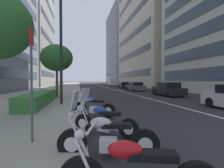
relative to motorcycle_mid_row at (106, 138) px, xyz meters
name	(u,v)px	position (x,y,z in m)	size (l,w,h in m)	color
sidewalk_right_plaza	(57,89)	(28.28, 4.72, -0.37)	(160.00, 8.66, 0.15)	gray
lane_centre_stripe	(107,88)	(33.28, -5.75, -0.44)	(110.00, 0.16, 0.01)	silver
motorcycle_mid_row	(106,138)	(0.00, 0.00, 0.00)	(0.73, 2.21, 1.48)	black
motorcycle_second_in_row	(103,121)	(1.50, -0.16, -0.01)	(1.36, 1.83, 1.46)	black
motorcycle_nearest_camera	(94,107)	(4.21, -0.09, -0.02)	(1.37, 1.85, 1.10)	black
car_mid_block_traffic	(168,90)	(12.58, -8.88, 0.25)	(4.34, 1.85, 1.47)	black
car_following_behind	(136,87)	(21.46, -8.37, 0.20)	(4.43, 2.05, 1.39)	#4C515B
car_far_down_avenue	(124,85)	(29.68, -8.78, 0.20)	(4.43, 1.99, 1.34)	black
delivery_van_ahead	(112,81)	(44.04, -8.99, 0.87)	(5.71, 2.06, 2.45)	silver
parking_sign_by_curb	(32,74)	(0.91, 1.75, 1.43)	(0.32, 0.06, 2.90)	#47494C
street_lamp_with_banners	(66,31)	(7.49, 1.42, 4.44)	(1.26, 2.11, 7.89)	#232326
clipped_hedge_bed	(40,98)	(7.87, 3.12, 0.09)	(6.71, 1.10, 0.75)	#337033
street_tree_far_plaza	(57,58)	(12.22, 2.58, 3.31)	(2.89, 2.89, 4.84)	#473323
office_tower_mid_left	(154,12)	(40.85, -21.07, 21.21)	(28.96, 14.46, 43.30)	beige
office_tower_far_left_down_avenue	(126,48)	(70.30, -21.15, 16.61)	(26.93, 14.63, 34.10)	gray
office_tower_behind_plaza	(16,13)	(52.36, 19.71, 22.20)	(24.77, 19.43, 45.28)	gray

